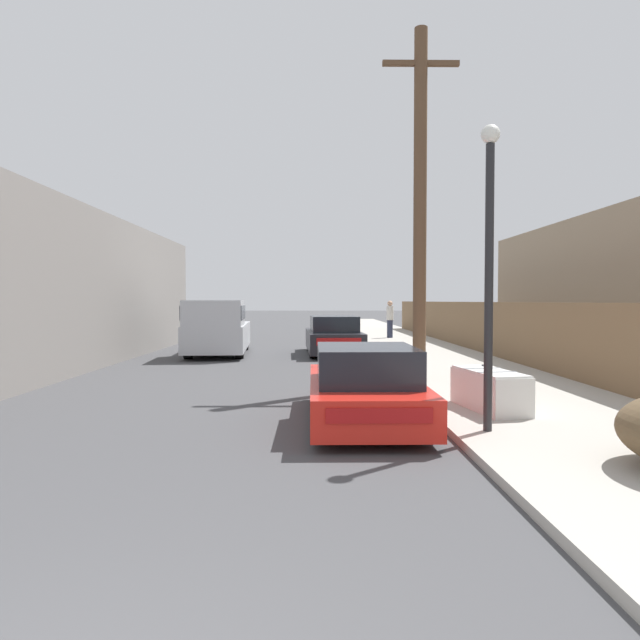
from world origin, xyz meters
The scene contains 9 objects.
sidewalk_curb centered at (5.30, 23.50, 0.06)m, with size 4.20×63.00×0.12m, color #ADA89E.
discarded_fridge centered at (4.21, 7.50, 0.45)m, with size 0.92×1.79×0.68m.
parked_sports_car_red centered at (2.08, 7.05, 0.56)m, with size 1.71×4.14×1.23m.
car_parked_mid centered at (2.03, 18.57, 0.65)m, with size 2.04×4.70×1.39m.
pickup_truck centered at (-2.08, 18.19, 0.96)m, with size 2.36×5.52×1.94m.
utility_pole centered at (3.81, 11.57, 4.32)m, with size 1.80×0.31×8.18m.
street_lamp centered at (3.70, 5.93, 2.60)m, with size 0.26×0.26×4.22m.
wooden_fence centered at (7.25, 18.46, 1.01)m, with size 0.08×34.26×1.77m, color brown.
pedestrian centered at (5.08, 25.95, 1.06)m, with size 0.34×0.34×1.81m.
Camera 1 is at (1.25, -1.91, 1.93)m, focal length 32.00 mm.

